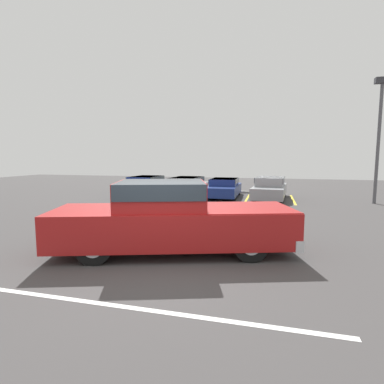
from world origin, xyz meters
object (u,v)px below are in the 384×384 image
at_px(parked_sedan_d, 270,187).
at_px(parked_sedan_b, 186,186).
at_px(parked_sedan_a, 146,185).
at_px(light_post, 380,125).
at_px(wheel_stop_curb, 238,192).
at_px(parked_sedan_c, 224,187).
at_px(pickup_truck, 174,217).

bearing_deg(parked_sedan_d, parked_sedan_b, -88.11).
relative_size(parked_sedan_a, parked_sedan_b, 0.96).
distance_m(light_post, wheel_stop_curb, 9.00).
relative_size(parked_sedan_d, wheel_stop_curb, 2.44).
distance_m(parked_sedan_c, light_post, 8.85).
distance_m(parked_sedan_a, parked_sedan_b, 2.74).
bearing_deg(light_post, parked_sedan_a, 178.15).
height_order(parked_sedan_b, parked_sedan_d, parked_sedan_d).
bearing_deg(parked_sedan_b, parked_sedan_c, 92.22).
xyz_separation_m(pickup_truck, parked_sedan_a, (-5.55, 10.97, -0.26)).
relative_size(parked_sedan_a, light_post, 0.71).
bearing_deg(parked_sedan_d, pickup_truck, -7.52).
bearing_deg(parked_sedan_d, wheel_stop_curb, -136.59).
bearing_deg(light_post, parked_sedan_d, 176.83).
relative_size(parked_sedan_a, parked_sedan_c, 1.09).
distance_m(pickup_truck, parked_sedan_c, 11.06).
distance_m(parked_sedan_d, wheel_stop_curb, 3.42).
distance_m(parked_sedan_c, parked_sedan_d, 2.74).
bearing_deg(wheel_stop_curb, parked_sedan_b, -142.43).
height_order(parked_sedan_c, parked_sedan_d, parked_sedan_d).
xyz_separation_m(parked_sedan_a, parked_sedan_c, (5.18, 0.08, -0.03)).
height_order(pickup_truck, parked_sedan_d, pickup_truck).
distance_m(parked_sedan_b, wheel_stop_curb, 3.92).
bearing_deg(wheel_stop_curb, pickup_truck, -91.11).
relative_size(parked_sedan_c, wheel_stop_curb, 2.21).
xyz_separation_m(pickup_truck, light_post, (7.75, 10.54, 3.20)).
bearing_deg(parked_sedan_d, parked_sedan_c, -89.68).
relative_size(pickup_truck, parked_sedan_a, 1.38).
bearing_deg(parked_sedan_c, parked_sedan_b, -91.50).
xyz_separation_m(parked_sedan_a, parked_sedan_b, (2.73, 0.13, -0.01)).
xyz_separation_m(pickup_truck, parked_sedan_c, (-0.37, 11.05, -0.29)).
distance_m(parked_sedan_d, light_post, 6.39).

